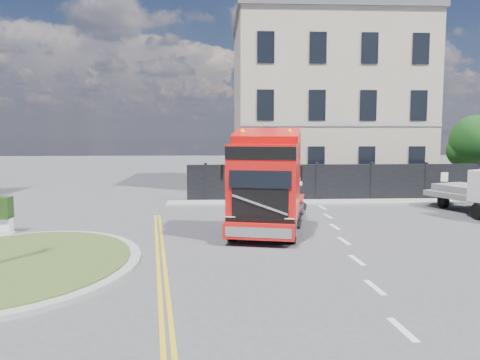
{
  "coord_description": "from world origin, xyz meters",
  "views": [
    {
      "loc": [
        -1.39,
        -15.92,
        3.7
      ],
      "look_at": [
        -0.47,
        2.8,
        1.8
      ],
      "focal_mm": 35.0,
      "sensor_mm": 36.0,
      "label": 1
    }
  ],
  "objects": [
    {
      "name": "tree",
      "position": [
        14.38,
        12.1,
        3.05
      ],
      "size": [
        3.2,
        3.2,
        4.8
      ],
      "color": "#382619",
      "rests_on": "ground"
    },
    {
      "name": "hoarding_fence",
      "position": [
        6.55,
        9.0,
        1.0
      ],
      "size": [
        18.8,
        0.25,
        2.0
      ],
      "color": "black",
      "rests_on": "ground"
    },
    {
      "name": "truck",
      "position": [
        0.42,
        0.93,
        1.68
      ],
      "size": [
        3.67,
        6.6,
        3.74
      ],
      "rotation": [
        0.0,
        0.0,
        -0.23
      ],
      "color": "black",
      "rests_on": "ground"
    },
    {
      "name": "ground",
      "position": [
        0.0,
        0.0,
        0.0
      ],
      "size": [
        120.0,
        120.0,
        0.0
      ],
      "primitive_type": "plane",
      "color": "#424244",
      "rests_on": "ground"
    },
    {
      "name": "pavement_far",
      "position": [
        6.0,
        8.1,
        0.06
      ],
      "size": [
        20.0,
        1.6,
        0.12
      ],
      "primitive_type": "cube",
      "color": "gray",
      "rests_on": "ground"
    },
    {
      "name": "georgian_building",
      "position": [
        6.0,
        16.5,
        5.77
      ],
      "size": [
        12.3,
        10.3,
        12.8
      ],
      "color": "#B3A28E",
      "rests_on": "ground"
    },
    {
      "name": "traffic_island",
      "position": [
        -7.0,
        -3.0,
        0.08
      ],
      "size": [
        6.8,
        6.8,
        0.17
      ],
      "color": "gray",
      "rests_on": "ground"
    }
  ]
}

